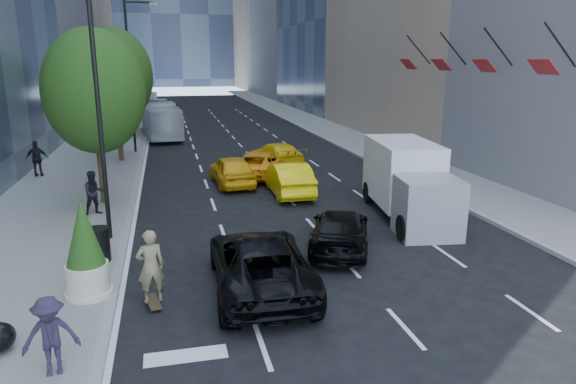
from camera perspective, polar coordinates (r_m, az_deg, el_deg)
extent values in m
plane|color=black|center=(16.12, 3.35, -8.45)|extent=(160.00, 160.00, 0.00)
cube|color=slate|center=(44.88, -19.26, 5.78)|extent=(6.00, 120.00, 0.15)
cube|color=slate|center=(46.87, 4.63, 6.88)|extent=(4.00, 120.00, 0.15)
cylinder|color=black|center=(18.36, -20.44, 10.10)|extent=(0.16, 0.16, 10.00)
cylinder|color=black|center=(36.28, -17.14, 12.12)|extent=(0.16, 0.16, 10.00)
cylinder|color=black|center=(36.39, -16.23, 19.62)|extent=(1.80, 0.12, 0.12)
cube|color=#99998C|center=(36.36, -14.72, 19.56)|extent=(0.50, 0.22, 0.15)
cylinder|color=#322313|center=(23.82, -20.02, 2.61)|extent=(0.30, 0.30, 3.15)
ellipsoid|color=#133C10|center=(23.41, -20.72, 10.42)|extent=(4.20, 4.20, 5.25)
cylinder|color=#322313|center=(33.62, -18.22, 6.21)|extent=(0.30, 0.30, 3.38)
ellipsoid|color=#133C10|center=(33.33, -18.70, 12.15)|extent=(4.50, 4.50, 5.62)
cylinder|color=#322313|center=(46.52, -16.97, 8.15)|extent=(0.30, 0.30, 2.93)
ellipsoid|color=#133C10|center=(46.32, -17.25, 11.86)|extent=(3.90, 3.90, 4.88)
cylinder|color=black|center=(54.35, -15.73, 10.28)|extent=(0.14, 0.14, 5.20)
imported|color=black|center=(54.27, -15.85, 11.96)|extent=(2.48, 0.53, 1.00)
cylinder|color=black|center=(23.89, 27.98, 14.26)|extent=(1.75, 0.08, 1.75)
cube|color=#A92729|center=(23.47, 26.51, 12.36)|extent=(0.64, 1.30, 0.64)
cylinder|color=black|center=(27.06, 22.32, 14.69)|extent=(1.75, 0.08, 1.75)
cube|color=#A92729|center=(26.69, 20.98, 13.00)|extent=(0.64, 1.30, 0.64)
cylinder|color=black|center=(30.43, 17.87, 14.93)|extent=(1.75, 0.08, 1.75)
cube|color=#A92729|center=(30.10, 16.65, 13.41)|extent=(0.64, 1.30, 0.64)
cylinder|color=black|center=(33.93, 14.31, 15.06)|extent=(1.75, 0.08, 1.75)
cube|color=#A92729|center=(33.64, 13.21, 13.68)|extent=(0.64, 1.30, 0.64)
imported|color=#817351|center=(13.87, -14.99, -8.48)|extent=(0.79, 0.60, 1.96)
imported|color=black|center=(14.49, -3.13, -7.83)|extent=(2.80, 5.72, 1.56)
imported|color=black|center=(17.53, 5.78, -4.21)|extent=(3.45, 5.02, 1.35)
imported|color=#F2AD0C|center=(26.47, -6.26, 2.42)|extent=(2.15, 4.64, 1.54)
imported|color=yellow|center=(24.52, 0.04, 1.56)|extent=(1.73, 4.77, 1.56)
imported|color=#FF9F0D|center=(28.17, -3.20, 3.13)|extent=(4.09, 5.73, 1.45)
imported|color=yellow|center=(30.87, -1.24, 4.15)|extent=(2.82, 5.22, 1.44)
imported|color=silver|center=(44.44, -13.98, 7.88)|extent=(3.48, 10.65, 2.91)
cube|color=silver|center=(21.99, 12.54, 2.25)|extent=(2.83, 4.60, 2.54)
cube|color=gray|center=(19.22, 15.31, -1.71)|extent=(2.40, 2.16, 2.16)
cylinder|color=black|center=(18.73, 12.75, -3.92)|extent=(0.46, 0.98, 0.94)
cylinder|color=black|center=(19.43, 18.31, -3.64)|extent=(0.46, 0.98, 0.94)
cylinder|color=black|center=(23.41, 8.96, -0.03)|extent=(0.46, 0.98, 0.94)
cylinder|color=black|center=(23.97, 13.54, 0.08)|extent=(0.46, 0.98, 0.94)
imported|color=black|center=(22.13, -20.74, -0.10)|extent=(1.06, 0.95, 1.80)
imported|color=black|center=(30.70, -26.10, 3.36)|extent=(1.14, 0.48, 1.93)
imported|color=#272233|center=(11.53, -24.90, -14.31)|extent=(1.15, 0.77, 1.67)
cylinder|color=black|center=(17.12, -20.28, -5.58)|extent=(0.68, 0.68, 1.03)
cylinder|color=beige|center=(14.88, -21.32, -9.02)|extent=(1.11, 1.11, 0.89)
cone|color=#133C10|center=(14.42, -21.81, -4.14)|extent=(1.00, 1.00, 1.78)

